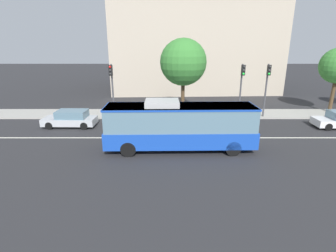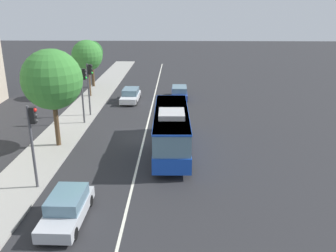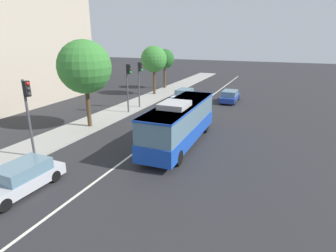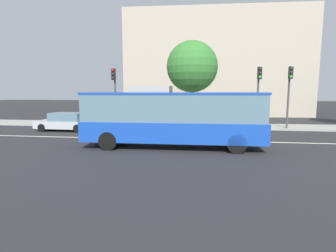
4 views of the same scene
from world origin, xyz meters
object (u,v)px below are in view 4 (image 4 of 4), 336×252
object	(u,v)px
transit_bus	(172,116)
traffic_light_far_corner	(114,87)
traffic_light_near_corner	(259,87)
traffic_light_mid_block	(289,87)
sedan_silver	(66,122)
street_tree_kerbside_centre	(192,67)

from	to	relation	value
transit_bus	traffic_light_far_corner	bearing A→B (deg)	126.67
traffic_light_near_corner	traffic_light_mid_block	bearing A→B (deg)	86.59
traffic_light_near_corner	traffic_light_mid_block	xyz separation A→B (m)	(2.41, -0.01, 0.00)
traffic_light_mid_block	sedan_silver	bearing A→B (deg)	-77.66
traffic_light_mid_block	street_tree_kerbside_centre	distance (m)	8.15
street_tree_kerbside_centre	traffic_light_near_corner	bearing A→B (deg)	-8.38
transit_bus	traffic_light_mid_block	xyz separation A→B (m)	(8.60, 7.99, 1.75)
traffic_light_near_corner	traffic_light_far_corner	distance (m)	12.28
transit_bus	traffic_light_far_corner	size ratio (longest dim) A/B	1.93
transit_bus	traffic_light_mid_block	bearing A→B (deg)	41.75
sedan_silver	street_tree_kerbside_centre	distance (m)	11.58
traffic_light_near_corner	traffic_light_mid_block	distance (m)	2.41
sedan_silver	traffic_light_mid_block	size ratio (longest dim) A/B	0.87
traffic_light_far_corner	traffic_light_near_corner	bearing A→B (deg)	94.76
traffic_light_mid_block	traffic_light_far_corner	bearing A→B (deg)	-85.92
sedan_silver	traffic_light_mid_block	bearing A→B (deg)	-170.22
traffic_light_far_corner	traffic_light_mid_block	bearing A→B (deg)	94.61
traffic_light_mid_block	traffic_light_far_corner	distance (m)	14.69
sedan_silver	traffic_light_far_corner	size ratio (longest dim) A/B	0.87
transit_bus	traffic_light_near_corner	size ratio (longest dim) A/B	1.93
traffic_light_near_corner	street_tree_kerbside_centre	bearing A→B (deg)	-101.61
traffic_light_far_corner	street_tree_kerbside_centre	size ratio (longest dim) A/B	0.69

